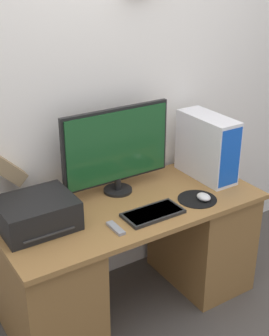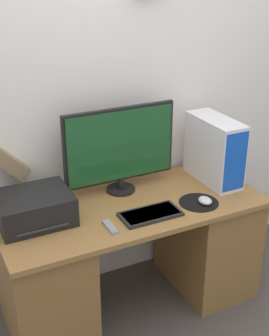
{
  "view_description": "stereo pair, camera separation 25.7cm",
  "coord_description": "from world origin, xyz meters",
  "px_view_note": "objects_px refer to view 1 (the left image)",
  "views": [
    {
      "loc": [
        -1.24,
        -1.63,
        2.01
      ],
      "look_at": [
        0.02,
        0.33,
        0.94
      ],
      "focal_mm": 50.0,
      "sensor_mm": 36.0,
      "label": 1
    },
    {
      "loc": [
        -1.01,
        -1.76,
        2.01
      ],
      "look_at": [
        0.02,
        0.33,
        0.94
      ],
      "focal_mm": 50.0,
      "sensor_mm": 36.0,
      "label": 2
    }
  ],
  "objects_px": {
    "printer": "(37,213)",
    "computer_tower": "(207,147)",
    "keyboard": "(153,213)",
    "mouse": "(204,197)",
    "remote_control": "(116,228)",
    "monitor": "(117,148)"
  },
  "relations": [
    {
      "from": "printer",
      "to": "remote_control",
      "type": "bearing_deg",
      "value": -36.74
    },
    {
      "from": "keyboard",
      "to": "printer",
      "type": "relative_size",
      "value": 0.86
    },
    {
      "from": "monitor",
      "to": "remote_control",
      "type": "bearing_deg",
      "value": -121.99
    },
    {
      "from": "computer_tower",
      "to": "printer",
      "type": "distance_m",
      "value": 1.14
    },
    {
      "from": "mouse",
      "to": "remote_control",
      "type": "height_order",
      "value": "mouse"
    },
    {
      "from": "mouse",
      "to": "computer_tower",
      "type": "relative_size",
      "value": 0.22
    },
    {
      "from": "mouse",
      "to": "remote_control",
      "type": "bearing_deg",
      "value": 179.72
    },
    {
      "from": "keyboard",
      "to": "printer",
      "type": "bearing_deg",
      "value": 158.74
    },
    {
      "from": "printer",
      "to": "computer_tower",
      "type": "bearing_deg",
      "value": -0.06
    },
    {
      "from": "mouse",
      "to": "remote_control",
      "type": "xyz_separation_m",
      "value": [
        -0.59,
        0.0,
        -0.02
      ]
    },
    {
      "from": "keyboard",
      "to": "mouse",
      "type": "relative_size",
      "value": 3.66
    },
    {
      "from": "monitor",
      "to": "keyboard",
      "type": "height_order",
      "value": "monitor"
    },
    {
      "from": "keyboard",
      "to": "mouse",
      "type": "xyz_separation_m",
      "value": [
        0.34,
        -0.02,
        0.01
      ]
    },
    {
      "from": "keyboard",
      "to": "printer",
      "type": "height_order",
      "value": "printer"
    },
    {
      "from": "computer_tower",
      "to": "printer",
      "type": "xyz_separation_m",
      "value": [
        -1.14,
        0.0,
        -0.12
      ]
    },
    {
      "from": "monitor",
      "to": "printer",
      "type": "bearing_deg",
      "value": -167.7
    },
    {
      "from": "monitor",
      "to": "keyboard",
      "type": "xyz_separation_m",
      "value": [
        0.02,
        -0.35,
        -0.27
      ]
    },
    {
      "from": "remote_control",
      "to": "printer",
      "type": "bearing_deg",
      "value": 143.26
    },
    {
      "from": "printer",
      "to": "remote_control",
      "type": "xyz_separation_m",
      "value": [
        0.33,
        -0.24,
        -0.07
      ]
    },
    {
      "from": "computer_tower",
      "to": "printer",
      "type": "bearing_deg",
      "value": 179.94
    },
    {
      "from": "keyboard",
      "to": "remote_control",
      "type": "xyz_separation_m",
      "value": [
        -0.25,
        -0.02,
        -0.0
      ]
    },
    {
      "from": "monitor",
      "to": "printer",
      "type": "xyz_separation_m",
      "value": [
        -0.56,
        -0.12,
        -0.2
      ]
    }
  ]
}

